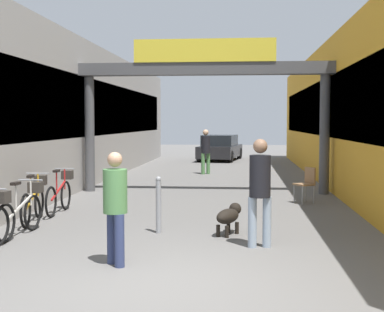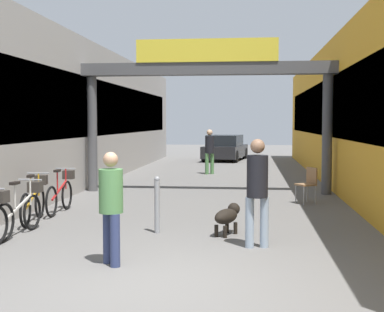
{
  "view_description": "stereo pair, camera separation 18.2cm",
  "coord_description": "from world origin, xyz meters",
  "px_view_note": "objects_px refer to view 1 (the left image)",
  "views": [
    {
      "loc": [
        1.03,
        -6.57,
        2.03
      ],
      "look_at": [
        0.0,
        4.65,
        1.3
      ],
      "focal_mm": 50.0,
      "sensor_mm": 36.0,
      "label": 1
    },
    {
      "loc": [
        1.21,
        -6.55,
        2.03
      ],
      "look_at": [
        0.0,
        4.65,
        1.3
      ],
      "focal_mm": 50.0,
      "sensor_mm": 36.0,
      "label": 2
    }
  ],
  "objects_px": {
    "pedestrian_with_dog": "(260,185)",
    "bollard_post_metal": "(159,204)",
    "bicycle_orange_third": "(34,201)",
    "pedestrian_carrying_crate": "(206,149)",
    "bicycle_silver_second": "(22,211)",
    "bicycle_red_farthest": "(60,193)",
    "pedestrian_companion": "(115,201)",
    "parked_car_black": "(220,148)",
    "cafe_chair_wood_nearer": "(307,181)",
    "dog_on_leash": "(229,216)"
  },
  "relations": [
    {
      "from": "pedestrian_companion",
      "to": "bicycle_red_farthest",
      "type": "bearing_deg",
      "value": 118.35
    },
    {
      "from": "pedestrian_companion",
      "to": "bicycle_orange_third",
      "type": "bearing_deg",
      "value": 128.33
    },
    {
      "from": "pedestrian_companion",
      "to": "parked_car_black",
      "type": "bearing_deg",
      "value": 88.16
    },
    {
      "from": "pedestrian_with_dog",
      "to": "bicycle_orange_third",
      "type": "distance_m",
      "value": 4.82
    },
    {
      "from": "cafe_chair_wood_nearer",
      "to": "bicycle_red_farthest",
      "type": "bearing_deg",
      "value": -160.86
    },
    {
      "from": "pedestrian_with_dog",
      "to": "cafe_chair_wood_nearer",
      "type": "height_order",
      "value": "pedestrian_with_dog"
    },
    {
      "from": "bicycle_silver_second",
      "to": "bicycle_orange_third",
      "type": "xyz_separation_m",
      "value": [
        -0.27,
        1.21,
        0.0
      ]
    },
    {
      "from": "pedestrian_companion",
      "to": "bicycle_orange_third",
      "type": "relative_size",
      "value": 0.95
    },
    {
      "from": "bicycle_silver_second",
      "to": "bollard_post_metal",
      "type": "xyz_separation_m",
      "value": [
        2.39,
        0.4,
        0.09
      ]
    },
    {
      "from": "pedestrian_carrying_crate",
      "to": "pedestrian_companion",
      "type": "bearing_deg",
      "value": -91.71
    },
    {
      "from": "bicycle_red_farthest",
      "to": "cafe_chair_wood_nearer",
      "type": "distance_m",
      "value": 5.96
    },
    {
      "from": "pedestrian_carrying_crate",
      "to": "bicycle_red_farthest",
      "type": "xyz_separation_m",
      "value": [
        -2.64,
        -9.04,
        -0.55
      ]
    },
    {
      "from": "bollard_post_metal",
      "to": "parked_car_black",
      "type": "height_order",
      "value": "parked_car_black"
    },
    {
      "from": "pedestrian_carrying_crate",
      "to": "parked_car_black",
      "type": "relative_size",
      "value": 0.41
    },
    {
      "from": "pedestrian_companion",
      "to": "cafe_chair_wood_nearer",
      "type": "distance_m",
      "value": 6.99
    },
    {
      "from": "pedestrian_carrying_crate",
      "to": "bicycle_red_farthest",
      "type": "distance_m",
      "value": 9.43
    },
    {
      "from": "pedestrian_with_dog",
      "to": "pedestrian_companion",
      "type": "height_order",
      "value": "pedestrian_with_dog"
    },
    {
      "from": "parked_car_black",
      "to": "cafe_chair_wood_nearer",
      "type": "bearing_deg",
      "value": -79.36
    },
    {
      "from": "pedestrian_carrying_crate",
      "to": "bicycle_red_farthest",
      "type": "bearing_deg",
      "value": -106.26
    },
    {
      "from": "bicycle_red_farthest",
      "to": "bollard_post_metal",
      "type": "relative_size",
      "value": 1.63
    },
    {
      "from": "bicycle_orange_third",
      "to": "bicycle_red_farthest",
      "type": "xyz_separation_m",
      "value": [
        0.15,
        1.13,
        0.0
      ]
    },
    {
      "from": "cafe_chair_wood_nearer",
      "to": "dog_on_leash",
      "type": "bearing_deg",
      "value": -115.14
    },
    {
      "from": "cafe_chair_wood_nearer",
      "to": "parked_car_black",
      "type": "height_order",
      "value": "parked_car_black"
    },
    {
      "from": "pedestrian_with_dog",
      "to": "bicycle_silver_second",
      "type": "xyz_separation_m",
      "value": [
        -4.18,
        0.54,
        -0.57
      ]
    },
    {
      "from": "bollard_post_metal",
      "to": "bicycle_red_farthest",
      "type": "bearing_deg",
      "value": 142.37
    },
    {
      "from": "pedestrian_carrying_crate",
      "to": "bollard_post_metal",
      "type": "distance_m",
      "value": 10.99
    },
    {
      "from": "bicycle_silver_second",
      "to": "parked_car_black",
      "type": "bearing_deg",
      "value": 81.57
    },
    {
      "from": "pedestrian_carrying_crate",
      "to": "cafe_chair_wood_nearer",
      "type": "xyz_separation_m",
      "value": [
        2.99,
        -7.09,
        -0.45
      ]
    },
    {
      "from": "pedestrian_with_dog",
      "to": "bicycle_red_farthest",
      "type": "relative_size",
      "value": 1.04
    },
    {
      "from": "pedestrian_carrying_crate",
      "to": "bicycle_orange_third",
      "type": "relative_size",
      "value": 1.02
    },
    {
      "from": "bicycle_silver_second",
      "to": "bicycle_orange_third",
      "type": "distance_m",
      "value": 1.23
    },
    {
      "from": "bicycle_silver_second",
      "to": "cafe_chair_wood_nearer",
      "type": "xyz_separation_m",
      "value": [
        5.51,
        4.29,
        0.1
      ]
    },
    {
      "from": "bicycle_red_farthest",
      "to": "bollard_post_metal",
      "type": "xyz_separation_m",
      "value": [
        2.51,
        -1.93,
        0.09
      ]
    },
    {
      "from": "bicycle_silver_second",
      "to": "pedestrian_with_dog",
      "type": "bearing_deg",
      "value": -7.39
    },
    {
      "from": "bicycle_orange_third",
      "to": "bicycle_red_farthest",
      "type": "distance_m",
      "value": 1.14
    },
    {
      "from": "bicycle_silver_second",
      "to": "bicycle_red_farthest",
      "type": "distance_m",
      "value": 2.34
    },
    {
      "from": "bicycle_orange_third",
      "to": "pedestrian_carrying_crate",
      "type": "bearing_deg",
      "value": 74.69
    },
    {
      "from": "parked_car_black",
      "to": "bicycle_red_farthest",
      "type": "bearing_deg",
      "value": -100.01
    },
    {
      "from": "dog_on_leash",
      "to": "bicycle_orange_third",
      "type": "relative_size",
      "value": 0.46
    },
    {
      "from": "dog_on_leash",
      "to": "bicycle_red_farthest",
      "type": "height_order",
      "value": "bicycle_red_farthest"
    },
    {
      "from": "pedestrian_carrying_crate",
      "to": "bicycle_silver_second",
      "type": "height_order",
      "value": "pedestrian_carrying_crate"
    },
    {
      "from": "bicycle_red_farthest",
      "to": "cafe_chair_wood_nearer",
      "type": "relative_size",
      "value": 1.9
    },
    {
      "from": "bicycle_silver_second",
      "to": "cafe_chair_wood_nearer",
      "type": "height_order",
      "value": "bicycle_silver_second"
    },
    {
      "from": "bollard_post_metal",
      "to": "cafe_chair_wood_nearer",
      "type": "bearing_deg",
      "value": 51.27
    },
    {
      "from": "pedestrian_with_dog",
      "to": "parked_car_black",
      "type": "bearing_deg",
      "value": 94.14
    },
    {
      "from": "cafe_chair_wood_nearer",
      "to": "pedestrian_companion",
      "type": "bearing_deg",
      "value": -118.99
    },
    {
      "from": "bicycle_silver_second",
      "to": "cafe_chair_wood_nearer",
      "type": "distance_m",
      "value": 6.98
    },
    {
      "from": "pedestrian_with_dog",
      "to": "bollard_post_metal",
      "type": "xyz_separation_m",
      "value": [
        -1.79,
        0.95,
        -0.48
      ]
    },
    {
      "from": "pedestrian_with_dog",
      "to": "pedestrian_carrying_crate",
      "type": "height_order",
      "value": "pedestrian_with_dog"
    },
    {
      "from": "parked_car_black",
      "to": "bollard_post_metal",
      "type": "bearing_deg",
      "value": -91.23
    }
  ]
}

